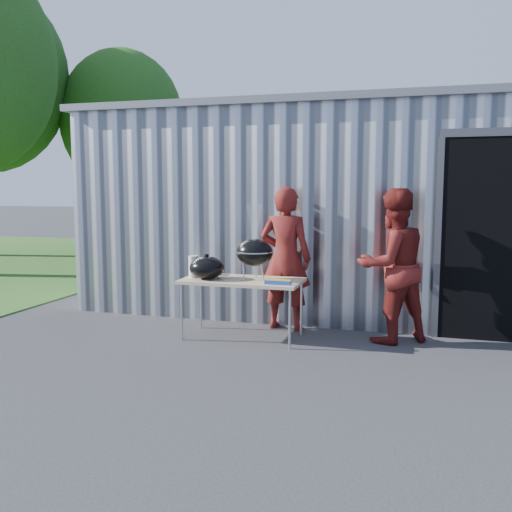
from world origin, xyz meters
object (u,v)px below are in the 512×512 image
(person_bystander, at_px, (392,266))
(folding_table, at_px, (242,282))
(person_cook, at_px, (286,258))
(kettle_grill, at_px, (254,247))

(person_bystander, bearing_deg, folding_table, -23.92)
(person_cook, relative_size, person_bystander, 1.01)
(kettle_grill, distance_m, person_cook, 0.70)
(person_cook, bearing_deg, person_bystander, 174.14)
(folding_table, height_order, kettle_grill, kettle_grill)
(kettle_grill, bearing_deg, person_bystander, 12.85)
(folding_table, bearing_deg, person_cook, 56.77)
(folding_table, bearing_deg, kettle_grill, 1.15)
(person_bystander, bearing_deg, person_cook, -45.46)
(person_cook, xyz_separation_m, person_bystander, (1.40, -0.24, -0.01))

